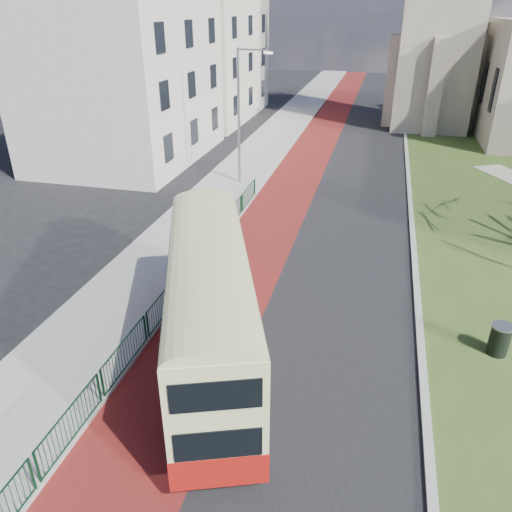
% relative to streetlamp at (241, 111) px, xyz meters
% --- Properties ---
extents(ground, '(160.00, 160.00, 0.00)m').
position_rel_streetlamp_xyz_m(ground, '(4.35, -18.00, -4.59)').
color(ground, black).
rests_on(ground, ground).
extents(road_carriageway, '(9.00, 120.00, 0.01)m').
position_rel_streetlamp_xyz_m(road_carriageway, '(5.85, 2.00, -4.59)').
color(road_carriageway, black).
rests_on(road_carriageway, ground).
extents(bus_lane, '(3.40, 120.00, 0.01)m').
position_rel_streetlamp_xyz_m(bus_lane, '(3.15, 2.00, -4.59)').
color(bus_lane, '#591414').
rests_on(bus_lane, ground).
extents(pavement_west, '(4.00, 120.00, 0.12)m').
position_rel_streetlamp_xyz_m(pavement_west, '(-0.65, 2.00, -4.53)').
color(pavement_west, gray).
rests_on(pavement_west, ground).
extents(kerb_west, '(0.25, 120.00, 0.13)m').
position_rel_streetlamp_xyz_m(kerb_west, '(1.35, 2.00, -4.53)').
color(kerb_west, '#999993').
rests_on(kerb_west, ground).
extents(kerb_east, '(0.25, 80.00, 0.13)m').
position_rel_streetlamp_xyz_m(kerb_east, '(10.45, 4.00, -4.53)').
color(kerb_east, '#999993').
rests_on(kerb_east, ground).
extents(pedestrian_railing, '(0.07, 24.00, 1.12)m').
position_rel_streetlamp_xyz_m(pedestrian_railing, '(1.40, -14.00, -4.04)').
color(pedestrian_railing, '#0C361C').
rests_on(pedestrian_railing, ground).
extents(street_block_near, '(10.30, 14.30, 13.00)m').
position_rel_streetlamp_xyz_m(street_block_near, '(-9.65, 4.00, 1.92)').
color(street_block_near, beige).
rests_on(street_block_near, ground).
extents(street_block_far, '(10.30, 16.30, 11.50)m').
position_rel_streetlamp_xyz_m(street_block_far, '(-9.65, 20.00, 1.17)').
color(street_block_far, beige).
rests_on(street_block_far, ground).
extents(streetlamp, '(2.13, 0.18, 8.00)m').
position_rel_streetlamp_xyz_m(streetlamp, '(0.00, 0.00, 0.00)').
color(streetlamp, gray).
rests_on(streetlamp, pavement_west).
extents(bus, '(5.56, 9.94, 4.09)m').
position_rel_streetlamp_xyz_m(bus, '(3.96, -17.77, -2.26)').
color(bus, maroon).
rests_on(bus, ground).
extents(litter_bin, '(0.71, 0.71, 1.09)m').
position_rel_streetlamp_xyz_m(litter_bin, '(12.84, -14.95, -4.00)').
color(litter_bin, black).
rests_on(litter_bin, grass_green).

